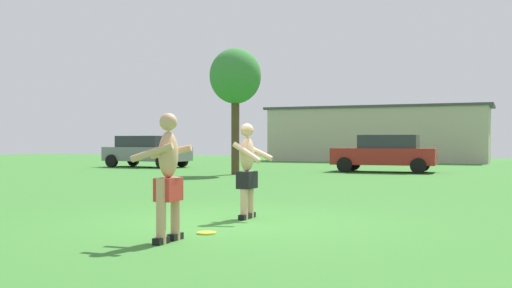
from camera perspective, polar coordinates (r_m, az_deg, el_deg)
The scene contains 8 objects.
ground_plane at distance 10.04m, azimuth -1.91°, elevation -7.34°, with size 80.00×80.00×0.00m, color #38752D.
player_with_cap at distance 10.37m, azimuth -0.80°, elevation -2.12°, with size 0.55×0.61×1.64m.
player_in_red at distance 8.08m, azimuth -8.28°, elevation -2.79°, with size 0.60×0.68×1.70m.
frisbee at distance 8.82m, azimuth -4.67°, elevation -8.33°, with size 0.28×0.28×0.03m, color yellow.
car_red_near_post at distance 26.37m, azimuth 12.05°, elevation -0.81°, with size 4.38×2.18×1.58m.
car_gray_far_end at distance 31.10m, azimuth -10.28°, elevation -0.64°, with size 4.35×2.13×1.58m.
outbuilding_behind_lot at distance 39.92m, azimuth 11.33°, elevation 0.93°, with size 14.12×4.53×3.53m.
tree_left_field at distance 24.10m, azimuth -1.96°, elevation 6.23°, with size 2.04×2.04×5.00m.
Camera 1 is at (4.20, -9.02, 1.34)m, focal length 42.57 mm.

